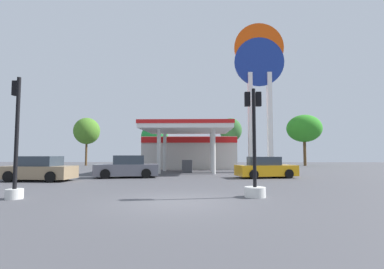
{
  "coord_description": "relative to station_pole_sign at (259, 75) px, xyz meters",
  "views": [
    {
      "loc": [
        0.79,
        -9.9,
        1.68
      ],
      "look_at": [
        0.16,
        11.55,
        3.13
      ],
      "focal_mm": 26.28,
      "sensor_mm": 36.0,
      "label": 1
    }
  ],
  "objects": [
    {
      "name": "gas_station",
      "position": [
        -6.64,
        5.71,
        -6.93
      ],
      "size": [
        9.95,
        14.26,
        4.33
      ],
      "color": "beige",
      "rests_on": "ground"
    },
    {
      "name": "tree_0",
      "position": [
        -21.4,
        13.14,
        -4.14
      ],
      "size": [
        3.57,
        3.57,
        6.68
      ],
      "color": "brown",
      "rests_on": "ground"
    },
    {
      "name": "station_pole_sign",
      "position": [
        0.0,
        0.0,
        0.0
      ],
      "size": [
        4.57,
        0.56,
        13.82
      ],
      "color": "white",
      "rests_on": "ground"
    },
    {
      "name": "ground_plane",
      "position": [
        -6.27,
        -15.75,
        -8.95
      ],
      "size": [
        90.0,
        90.0,
        0.0
      ],
      "primitive_type": "plane",
      "color": "#47474C",
      "rests_on": "ground"
    },
    {
      "name": "car_2",
      "position": [
        -0.95,
        -5.92,
        -8.29
      ],
      "size": [
        4.33,
        2.51,
        1.46
      ],
      "color": "black",
      "rests_on": "ground"
    },
    {
      "name": "tree_1",
      "position": [
        -11.92,
        13.64,
        -4.9
      ],
      "size": [
        3.75,
        3.75,
        5.84
      ],
      "color": "brown",
      "rests_on": "ground"
    },
    {
      "name": "car_0",
      "position": [
        -10.6,
        -6.02,
        -8.25
      ],
      "size": [
        4.59,
        2.63,
        1.55
      ],
      "color": "black",
      "rests_on": "ground"
    },
    {
      "name": "tree_3",
      "position": [
        8.92,
        13.48,
        -3.83
      ],
      "size": [
        4.7,
        4.7,
        7.03
      ],
      "color": "brown",
      "rests_on": "ground"
    },
    {
      "name": "traffic_signal_1",
      "position": [
        -12.4,
        -15.31,
        -7.48
      ],
      "size": [
        0.63,
        0.66,
        4.58
      ],
      "color": "silver",
      "rests_on": "ground"
    },
    {
      "name": "traffic_signal_0",
      "position": [
        -3.36,
        -14.59,
        -7.72
      ],
      "size": [
        0.81,
        0.81,
        4.24
      ],
      "color": "silver",
      "rests_on": "ground"
    },
    {
      "name": "car_1",
      "position": [
        -15.38,
        -8.56,
        -8.26
      ],
      "size": [
        4.34,
        2.15,
        1.52
      ],
      "color": "black",
      "rests_on": "ground"
    },
    {
      "name": "tree_2",
      "position": [
        -1.45,
        11.46,
        -4.22
      ],
      "size": [
        2.94,
        2.94,
        6.34
      ],
      "color": "brown",
      "rests_on": "ground"
    }
  ]
}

